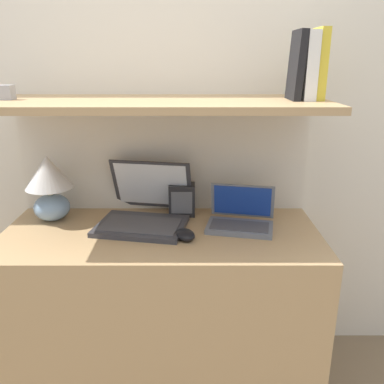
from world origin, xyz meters
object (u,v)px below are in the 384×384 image
Objects in this scene: table_lamp at (51,183)px; book_black at (299,66)px; router_box at (184,200)px; book_yellow at (321,64)px; laptop_large at (147,212)px; laptop_small at (242,218)px; book_white at (310,66)px; shelf_gadget at (7,92)px; computer_mouse at (187,235)px.

table_lamp is 1.14× the size of book_black.
table_lamp is 2.02× the size of router_box.
book_yellow is at bearing -3.80° from table_lamp.
laptop_large is 1.38× the size of laptop_small.
table_lamp is at bearing 175.88° from book_black.
laptop_small is 0.29m from router_box.
book_yellow is (0.27, 0.01, 0.62)m from laptop_small.
book_white reaches higher than shelf_gadget.
book_white is at bearing -15.61° from router_box.
laptop_large is 0.72m from shelf_gadget.
book_yellow is (0.52, -0.13, 0.58)m from router_box.
book_white is (0.48, -0.13, 0.58)m from router_box.
laptop_small is 0.67m from book_yellow.
laptop_small is at bearing -0.69° from shelf_gadget.
router_box is (0.57, 0.06, -0.09)m from table_lamp.
router_box is at bearing 6.19° from table_lamp.
book_white is (0.63, -0.03, 0.60)m from laptop_large.
table_lamp is 1.11× the size of book_yellow.
computer_mouse is 1.83× the size of shelf_gadget.
router_box is 0.76m from book_white.
book_white is 1.15m from shelf_gadget.
table_lamp is at bearing 174.17° from laptop_small.
book_black reaches higher than shelf_gadget.
router_box is at bearing 33.23° from laptop_large.
router_box reaches higher than computer_mouse.
shelf_gadget is at bearing 180.00° from book_black.
book_black is at bearing -4.12° from table_lamp.
book_white is (-0.04, 0.00, -0.01)m from book_yellow.
laptop_large is 1.69× the size of book_white.
table_lamp reaches higher than router_box.
router_box is at bearing 11.27° from shelf_gadget.
laptop_large is 3.53× the size of computer_mouse.
shelf_gadget is (-0.67, -0.13, 0.48)m from router_box.
router_box is 0.58× the size of book_white.
laptop_large reaches higher than router_box.
laptop_small is 1.20× the size of book_black.
book_yellow is 1.03× the size of book_black.
shelf_gadget reaches higher than computer_mouse.
laptop_small is 4.68× the size of shelf_gadget.
router_box is 0.57× the size of book_black.
book_black is 1.11m from shelf_gadget.
shelf_gadget is at bearing 180.00° from book_white.
book_white is 0.04m from book_black.
book_black reaches higher than computer_mouse.
computer_mouse is at bearing -19.53° from table_lamp.
book_white reaches higher than router_box.
book_white is (0.46, 0.14, 0.63)m from computer_mouse.
book_black is at bearing 3.36° from laptop_small.
laptop_large is at bearing 136.48° from computer_mouse.
laptop_small is 1.05m from shelf_gadget.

